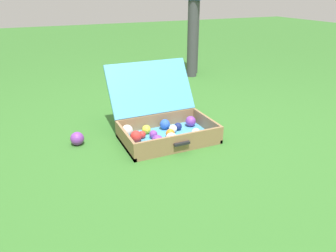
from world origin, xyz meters
The scene contains 3 objects.
ground_plane centered at (0.00, 0.00, 0.00)m, with size 16.00×16.00×0.00m, color #336B28.
open_suitcase centered at (-0.10, 0.10, 0.11)m, with size 0.64×0.67×0.47m.
stray_ball_on_grass centered at (-0.68, 0.20, 0.05)m, with size 0.09×0.09×0.09m, color purple.
Camera 1 is at (-0.92, -1.82, 0.98)m, focal length 34.13 mm.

